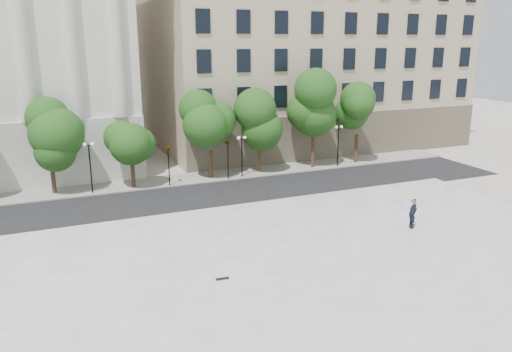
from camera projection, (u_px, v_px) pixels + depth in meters
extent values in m
plane|color=beige|center=(286.00, 302.00, 24.90)|extent=(160.00, 160.00, 0.00)
cube|color=white|center=(262.00, 273.00, 27.51)|extent=(44.00, 22.00, 0.45)
cube|color=black|center=(189.00, 199.00, 40.90)|extent=(60.00, 8.00, 0.02)
cube|color=#9E9B92|center=(172.00, 180.00, 46.22)|extent=(60.00, 4.00, 0.12)
cube|color=tan|center=(293.00, 57.00, 64.30)|extent=(36.00, 26.00, 21.00)
cylinder|color=black|center=(169.00, 168.00, 44.03)|extent=(0.10, 0.10, 3.50)
imported|color=black|center=(168.00, 144.00, 43.47)|extent=(0.43, 1.93, 0.77)
cylinder|color=black|center=(228.00, 162.00, 46.12)|extent=(0.10, 0.10, 3.50)
imported|color=black|center=(228.00, 139.00, 45.55)|extent=(0.42, 1.92, 0.77)
imported|color=black|center=(411.00, 224.00, 33.35)|extent=(1.44, 2.13, 0.55)
cube|color=black|center=(222.00, 279.00, 26.25)|extent=(0.70, 0.23, 0.07)
cylinder|color=#382619|center=(53.00, 179.00, 41.94)|extent=(0.36, 0.36, 2.64)
sphere|color=#204A15|center=(49.00, 137.00, 41.00)|extent=(4.06, 4.06, 4.06)
cylinder|color=#382619|center=(133.00, 173.00, 43.75)|extent=(0.36, 0.36, 2.64)
sphere|color=#204A15|center=(130.00, 133.00, 42.80)|extent=(3.55, 3.55, 3.55)
cylinder|color=#382619|center=(211.00, 165.00, 46.83)|extent=(0.36, 0.36, 2.59)
sphere|color=#204A15|center=(210.00, 128.00, 45.91)|extent=(3.95, 3.95, 3.95)
cylinder|color=#382619|center=(260.00, 160.00, 48.79)|extent=(0.36, 0.36, 2.58)
sphere|color=#204A15|center=(260.00, 125.00, 47.87)|extent=(3.61, 3.61, 3.61)
cylinder|color=#382619|center=(313.00, 153.00, 50.55)|extent=(0.36, 0.36, 3.13)
sphere|color=#204A15|center=(314.00, 111.00, 49.43)|extent=(4.41, 4.41, 4.41)
cylinder|color=#382619|center=(356.00, 149.00, 52.61)|extent=(0.36, 0.36, 3.06)
sphere|color=#204A15|center=(358.00, 110.00, 51.52)|extent=(3.46, 3.46, 3.46)
cylinder|color=black|center=(91.00, 170.00, 41.75)|extent=(0.12, 0.12, 4.22)
cube|color=black|center=(88.00, 145.00, 41.19)|extent=(0.60, 0.06, 0.06)
sphere|color=white|center=(85.00, 144.00, 41.05)|extent=(0.28, 0.28, 0.28)
sphere|color=white|center=(92.00, 144.00, 41.28)|extent=(0.28, 0.28, 0.28)
cylinder|color=black|center=(242.00, 158.00, 46.91)|extent=(0.12, 0.12, 3.76)
cube|color=black|center=(242.00, 139.00, 46.42)|extent=(0.60, 0.06, 0.06)
sphere|color=white|center=(239.00, 138.00, 46.28)|extent=(0.28, 0.28, 0.28)
sphere|color=white|center=(245.00, 137.00, 46.50)|extent=(0.28, 0.28, 0.28)
cylinder|color=black|center=(338.00, 148.00, 50.82)|extent=(0.12, 0.12, 4.07)
cube|color=black|center=(339.00, 128.00, 50.29)|extent=(0.60, 0.06, 0.06)
sphere|color=white|center=(336.00, 127.00, 50.15)|extent=(0.28, 0.28, 0.28)
sphere|color=white|center=(342.00, 127.00, 50.37)|extent=(0.28, 0.28, 0.28)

